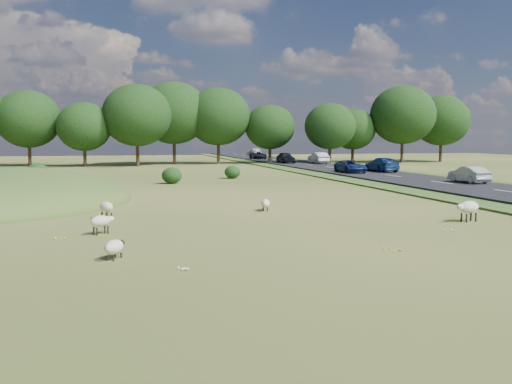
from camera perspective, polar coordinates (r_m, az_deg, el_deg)
ground at (r=44.43m, az=-7.45°, el=0.56°), size 160.00×160.00×0.00m
road at (r=59.57m, az=10.91°, el=1.86°), size 8.00×150.00×0.25m
treeline at (r=79.58m, az=-11.15°, el=7.37°), size 96.28×14.66×11.70m
shrubs at (r=51.00m, az=-12.89°, el=1.87°), size 18.83×8.49×1.49m
sheep_0 at (r=27.00m, az=-14.75°, el=-1.47°), size 0.82×1.20×0.83m
sheep_1 at (r=18.24m, az=-13.97°, el=-5.35°), size 0.82×1.09×0.61m
sheep_2 at (r=22.96m, az=-15.20°, el=-2.82°), size 1.03×0.86×0.75m
sheep_3 at (r=27.14m, az=20.48°, el=-1.43°), size 1.37×0.86×0.95m
sheep_4 at (r=29.29m, az=0.94°, el=-1.16°), size 0.69×1.09×0.60m
car_0 at (r=113.57m, az=-0.17°, el=4.05°), size 2.04×5.02×1.46m
car_2 at (r=94.84m, az=0.22°, el=3.71°), size 2.08×4.50×1.25m
car_3 at (r=47.54m, az=20.52°, el=1.66°), size 1.37×3.91×1.29m
car_4 at (r=60.55m, az=12.47°, el=2.70°), size 2.04×5.02×1.46m
car_5 at (r=58.29m, az=9.43°, el=2.54°), size 2.06×4.48×1.24m
car_6 at (r=78.11m, az=6.26°, el=3.41°), size 1.61×4.62×1.52m
car_7 at (r=79.62m, az=2.98°, el=3.46°), size 1.78×4.43×1.51m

